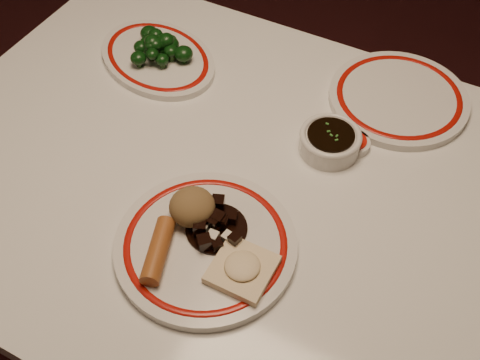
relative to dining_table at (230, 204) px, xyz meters
name	(u,v)px	position (x,y,z in m)	size (l,w,h in m)	color
ground	(233,347)	(0.00, 0.00, -0.66)	(7.00, 7.00, 0.00)	black
dining_table	(230,204)	(0.00, 0.00, 0.00)	(1.20, 0.90, 0.75)	white
main_plate	(206,245)	(0.04, -0.16, 0.10)	(0.39, 0.39, 0.02)	silver
rice_mound	(192,207)	(0.00, -0.12, 0.14)	(0.08, 0.08, 0.06)	brown
spring_roll	(158,251)	(-0.01, -0.22, 0.13)	(0.03, 0.03, 0.12)	#9F5827
fried_wonton	(242,268)	(0.12, -0.18, 0.12)	(0.09, 0.09, 0.03)	beige
stirfry_heap	(214,224)	(0.04, -0.13, 0.12)	(0.10, 0.11, 0.03)	black
broccoli_plate	(158,58)	(-0.29, 0.21, 0.10)	(0.34, 0.32, 0.02)	silver
broccoli_pile	(158,45)	(-0.29, 0.21, 0.13)	(0.14, 0.11, 0.05)	#23471C
soy_bowl	(330,142)	(0.14, 0.14, 0.11)	(0.11, 0.11, 0.04)	silver
sweet_sour_dish	(353,143)	(0.17, 0.17, 0.10)	(0.06, 0.06, 0.02)	silver
mustard_dish	(326,143)	(0.13, 0.15, 0.10)	(0.06, 0.06, 0.02)	silver
far_plate	(398,98)	(0.21, 0.33, 0.10)	(0.33, 0.33, 0.02)	silver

